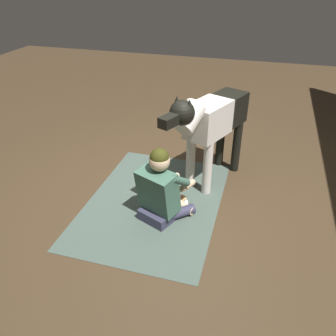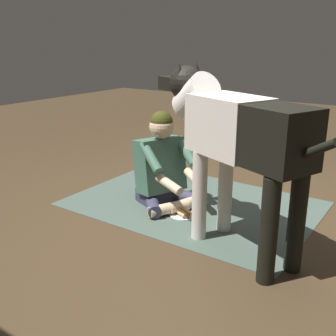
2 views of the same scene
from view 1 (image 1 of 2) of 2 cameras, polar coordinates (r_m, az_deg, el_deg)
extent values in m
plane|color=#3F2F1E|center=(4.19, 0.14, -3.69)|extent=(13.36, 13.36, 0.00)
cube|color=#425148|center=(3.99, -2.31, -5.59)|extent=(2.08, 1.46, 0.01)
cube|color=#34344B|center=(3.71, -1.92, -7.78)|extent=(0.36, 0.41, 0.12)
cylinder|color=#34344B|center=(3.88, -2.11, -5.67)|extent=(0.40, 0.12, 0.11)
cylinder|color=beige|center=(3.94, 0.09, -5.12)|extent=(0.20, 0.37, 0.09)
cylinder|color=#34344B|center=(3.73, 1.52, -7.47)|extent=(0.35, 0.37, 0.11)
cylinder|color=beige|center=(3.86, 2.07, -6.05)|extent=(0.25, 0.36, 0.09)
cube|color=#3C6150|center=(3.55, -1.67, -3.85)|extent=(0.41, 0.48, 0.49)
cylinder|color=#3C6150|center=(3.67, -2.35, -0.23)|extent=(0.30, 0.19, 0.24)
cylinder|color=beige|center=(3.87, 0.22, -1.60)|extent=(0.27, 0.20, 0.12)
cylinder|color=#3C6150|center=(3.48, 2.00, -2.12)|extent=(0.30, 0.19, 0.24)
cylinder|color=beige|center=(3.74, 3.20, -2.90)|extent=(0.28, 0.14, 0.12)
sphere|color=beige|center=(3.39, -1.42, 1.16)|extent=(0.21, 0.21, 0.21)
sphere|color=#353811|center=(3.37, -1.42, 1.71)|extent=(0.19, 0.19, 0.19)
cylinder|color=silver|center=(4.00, 6.51, -0.03)|extent=(0.11, 0.11, 0.66)
cylinder|color=silver|center=(4.12, 3.72, 1.06)|extent=(0.11, 0.11, 0.66)
cylinder|color=black|center=(4.52, 11.19, 3.37)|extent=(0.11, 0.11, 0.66)
cylinder|color=black|center=(4.62, 8.60, 4.26)|extent=(0.11, 0.11, 0.66)
cube|color=silver|center=(3.93, 6.63, 7.95)|extent=(0.62, 0.52, 0.39)
cube|color=black|center=(4.25, 9.66, 9.55)|extent=(0.55, 0.48, 0.37)
cylinder|color=silver|center=(3.59, 3.50, 8.34)|extent=(0.45, 0.37, 0.37)
sphere|color=black|center=(3.47, 2.34, 9.08)|extent=(0.26, 0.26, 0.26)
cube|color=black|center=(3.32, 0.07, 7.70)|extent=(0.22, 0.18, 0.10)
cone|color=black|center=(3.40, 3.57, 10.33)|extent=(0.12, 0.12, 0.12)
cone|color=black|center=(3.48, 1.48, 10.91)|extent=(0.12, 0.12, 0.12)
cylinder|color=black|center=(4.47, 11.25, 9.93)|extent=(0.33, 0.18, 0.22)
cylinder|color=silver|center=(3.98, 1.78, -5.67)|extent=(0.22, 0.22, 0.01)
cylinder|color=tan|center=(3.98, 1.55, -5.20)|extent=(0.17, 0.12, 0.05)
cylinder|color=tan|center=(3.95, 2.02, -5.45)|extent=(0.17, 0.12, 0.05)
cylinder|color=brown|center=(3.96, 1.79, -5.24)|extent=(0.17, 0.11, 0.04)
camera|label=2|loc=(5.16, 37.76, 13.83)|focal=43.00mm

